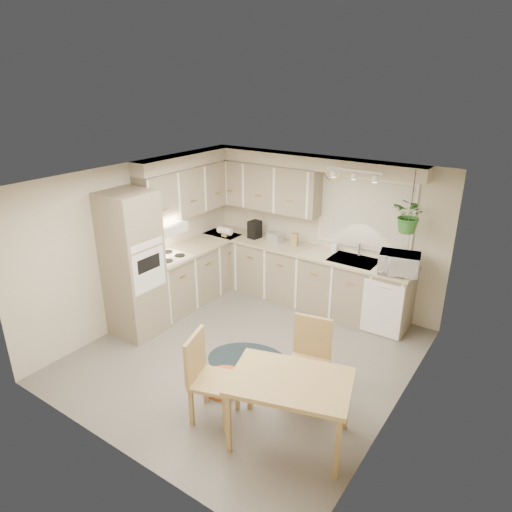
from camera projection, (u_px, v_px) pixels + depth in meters
name	position (u px, v px, depth m)	size (l,w,h in m)	color
floor	(246.00, 355.00, 6.17)	(4.20, 4.20, 0.00)	slate
ceiling	(245.00, 179.00, 5.29)	(4.20, 4.20, 0.00)	white
wall_back	(322.00, 230.00, 7.34)	(4.00, 0.04, 2.40)	beige
wall_front	(110.00, 351.00, 4.12)	(4.00, 0.04, 2.40)	beige
wall_left	(137.00, 243.00, 6.78)	(0.04, 4.20, 2.40)	beige
wall_right	(404.00, 318.00, 4.68)	(0.04, 4.20, 2.40)	beige
base_cab_left	(194.00, 274.00, 7.57)	(0.60, 1.85, 0.90)	gray
base_cab_back	(300.00, 276.00, 7.49)	(3.60, 0.60, 0.90)	gray
counter_left	(193.00, 248.00, 7.39)	(0.64, 1.89, 0.04)	tan
counter_back	(301.00, 250.00, 7.31)	(3.64, 0.64, 0.04)	tan
oven_stack	(133.00, 265.00, 6.38)	(0.65, 0.65, 2.10)	gray
wall_oven_face	(149.00, 270.00, 6.21)	(0.02, 0.56, 0.58)	white
upper_cab_left	(189.00, 190.00, 7.22)	(0.35, 2.00, 0.75)	gray
upper_cab_back	(264.00, 186.00, 7.50)	(2.00, 0.35, 0.75)	gray
soffit_left	(186.00, 160.00, 7.06)	(0.30, 2.00, 0.20)	beige
soffit_back	(309.00, 162.00, 6.92)	(3.60, 0.30, 0.20)	beige
cooktop	(168.00, 257.00, 6.94)	(0.52, 0.58, 0.02)	white
range_hood	(165.00, 229.00, 6.78)	(0.40, 0.60, 0.14)	white
window_blinds	(364.00, 214.00, 6.80)	(1.40, 0.02, 1.00)	silver
window_frame	(365.00, 214.00, 6.81)	(1.50, 0.02, 1.10)	silver
sink	(353.00, 263.00, 6.85)	(0.70, 0.48, 0.10)	#B0B2B8
dishwasher_front	(381.00, 310.00, 6.48)	(0.58, 0.01, 0.83)	white
track_light_bar	(354.00, 171.00, 6.13)	(0.80, 0.04, 0.04)	white
wall_clock	(333.00, 171.00, 6.88)	(0.30, 0.30, 0.03)	#EDB953
dining_table	(290.00, 410.00, 4.61)	(1.19, 0.79, 0.75)	tan
chair_left	(214.00, 379.00, 4.88)	(0.47, 0.47, 1.00)	tan
chair_back	(307.00, 364.00, 5.13)	(0.47, 0.47, 0.99)	tan
braided_rug	(247.00, 360.00, 6.06)	(1.08, 0.81, 0.01)	black
pet_bed	(224.00, 382.00, 5.52)	(0.54, 0.54, 0.12)	#C76D27
microwave	(399.00, 261.00, 6.32)	(0.54, 0.30, 0.37)	white
soap_bottle	(335.00, 249.00, 7.14)	(0.09, 0.20, 0.09)	white
hanging_plant	(410.00, 220.00, 6.06)	(0.43, 0.48, 0.38)	#2F6A2A
coffee_maker	(255.00, 229.00, 7.73)	(0.17, 0.20, 0.30)	black
toaster	(275.00, 237.00, 7.56)	(0.26, 0.15, 0.16)	#B0B2B8
knife_block	(295.00, 240.00, 7.39)	(0.09, 0.09, 0.21)	tan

